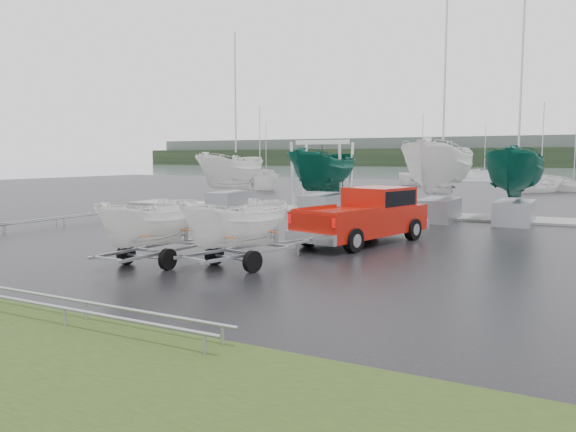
# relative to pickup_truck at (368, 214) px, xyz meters

# --- Properties ---
(ground_plane) EXTENTS (120.00, 120.00, 0.00)m
(ground_plane) POSITION_rel_pickup_truck_xyz_m (-5.34, -2.82, -1.05)
(ground_plane) COLOR black
(ground_plane) RESTS_ON ground
(lake) EXTENTS (300.00, 300.00, 0.00)m
(lake) POSITION_rel_pickup_truck_xyz_m (-5.34, 97.18, -1.06)
(lake) COLOR gray
(lake) RESTS_ON ground
(dock) EXTENTS (30.00, 3.00, 0.12)m
(dock) POSITION_rel_pickup_truck_xyz_m (-5.34, 10.18, -1.00)
(dock) COLOR gray
(dock) RESTS_ON ground
(treeline) EXTENTS (300.00, 8.00, 6.00)m
(treeline) POSITION_rel_pickup_truck_xyz_m (-5.34, 167.18, 1.95)
(treeline) COLOR black
(treeline) RESTS_ON ground
(far_hill) EXTENTS (300.00, 6.00, 10.00)m
(far_hill) POSITION_rel_pickup_truck_xyz_m (-5.34, 175.18, 3.95)
(far_hill) COLOR #4C5651
(far_hill) RESTS_ON ground
(pickup_truck) EXTENTS (3.45, 6.36, 2.01)m
(pickup_truck) POSITION_rel_pickup_truck_xyz_m (0.00, 0.00, 0.00)
(pickup_truck) COLOR #9D1208
(pickup_truck) RESTS_ON ground
(trailer_hitched) EXTENTS (2.02, 3.78, 4.39)m
(trailer_hitched) POSITION_rel_pickup_truck_xyz_m (-1.58, -6.34, 1.35)
(trailer_hitched) COLOR #96989E
(trailer_hitched) RESTS_ON ground
(trailer_parked) EXTENTS (1.80, 3.63, 4.33)m
(trailer_parked) POSITION_rel_pickup_truck_xyz_m (-3.93, -7.32, 1.32)
(trailer_parked) COLOR #96989E
(trailer_parked) RESTS_ON ground
(boat_hoist) EXTENTS (3.30, 2.18, 4.12)m
(boat_hoist) POSITION_rel_pickup_truck_xyz_m (-6.55, 10.18, 1.62)
(boat_hoist) COLOR silver
(boat_hoist) RESTS_ON ground
(keelboat_0) EXTENTS (2.25, 3.20, 10.42)m
(keelboat_0) POSITION_rel_pickup_truck_xyz_m (-11.51, 8.18, 2.51)
(keelboat_0) COLOR #96989E
(keelboat_0) RESTS_ON ground
(keelboat_1) EXTENTS (2.43, 3.20, 7.57)m
(keelboat_1) POSITION_rel_pickup_truck_xyz_m (-5.62, 8.38, 2.81)
(keelboat_1) COLOR #96989E
(keelboat_1) RESTS_ON ground
(keelboat_2) EXTENTS (2.81, 3.20, 10.99)m
(keelboat_2) POSITION_rel_pickup_truck_xyz_m (0.71, 8.18, 3.43)
(keelboat_2) COLOR #96989E
(keelboat_2) RESTS_ON ground
(keelboat_3) EXTENTS (2.46, 3.20, 10.63)m
(keelboat_3) POSITION_rel_pickup_truck_xyz_m (4.16, 8.48, 2.87)
(keelboat_3) COLOR #96989E
(keelboat_3) RESTS_ON ground
(mast_rack_0) EXTENTS (0.56, 6.50, 0.06)m
(mast_rack_0) POSITION_rel_pickup_truck_xyz_m (-14.34, -1.82, -0.70)
(mast_rack_0) COLOR #96989E
(mast_rack_0) RESTS_ON ground
(mast_rack_2) EXTENTS (7.00, 0.56, 0.06)m
(mast_rack_2) POSITION_rel_pickup_truck_xyz_m (-1.34, -12.32, -0.70)
(mast_rack_2) COLOR #96989E
(mast_rack_2) RESTS_ON ground
(moored_boat_0) EXTENTS (3.38, 3.36, 11.19)m
(moored_boat_0) POSITION_rel_pickup_truck_xyz_m (-21.28, 27.74, -1.04)
(moored_boat_0) COLOR silver
(moored_boat_0) RESTS_ON ground
(moored_boat_1) EXTENTS (3.58, 3.61, 11.46)m
(moored_boat_1) POSITION_rel_pickup_truck_xyz_m (-9.76, 44.66, -1.04)
(moored_boat_1) COLOR silver
(moored_boat_1) RESTS_ON ground
(moored_boat_2) EXTENTS (2.81, 2.83, 10.67)m
(moored_boat_2) POSITION_rel_pickup_truck_xyz_m (3.42, 35.36, -1.04)
(moored_boat_2) COLOR silver
(moored_boat_2) RESTS_ON ground
(moored_boat_4) EXTENTS (3.09, 3.13, 11.14)m
(moored_boat_4) POSITION_rel_pickup_truck_xyz_m (-32.42, 47.97, -1.04)
(moored_boat_4) COLOR silver
(moored_boat_4) RESTS_ON ground
(moored_boat_5) EXTENTS (3.11, 3.04, 11.74)m
(moored_boat_5) POSITION_rel_pickup_truck_xyz_m (-6.35, 66.93, -1.05)
(moored_boat_5) COLOR silver
(moored_boat_5) RESTS_ON ground
(moored_boat_6) EXTENTS (2.69, 2.63, 11.20)m
(moored_boat_6) POSITION_rel_pickup_truck_xyz_m (5.99, 38.05, -1.04)
(moored_boat_6) COLOR silver
(moored_boat_6) RESTS_ON ground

